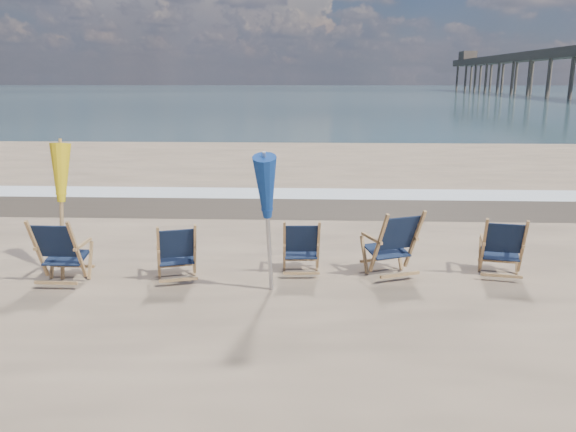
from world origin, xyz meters
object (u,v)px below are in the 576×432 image
at_px(beach_chair_4, 523,250).
at_px(umbrella_yellow, 58,180).
at_px(beach_chair_0, 77,253).
at_px(beach_chair_3, 414,243).
at_px(beach_chair_1, 195,252).
at_px(beach_chair_2, 318,248).
at_px(umbrella_blue, 268,187).

relative_size(beach_chair_4, umbrella_yellow, 0.49).
height_order(beach_chair_0, beach_chair_3, beach_chair_3).
bearing_deg(beach_chair_4, beach_chair_1, 14.22).
bearing_deg(beach_chair_0, beach_chair_2, -169.25).
bearing_deg(beach_chair_1, beach_chair_2, 172.43).
distance_m(beach_chair_1, beach_chair_3, 3.20).
relative_size(beach_chair_0, beach_chair_1, 1.12).
height_order(beach_chair_4, umbrella_blue, umbrella_blue).
bearing_deg(beach_chair_1, beach_chair_4, 165.74).
relative_size(beach_chair_1, beach_chair_4, 0.95).
bearing_deg(umbrella_yellow, umbrella_blue, -13.11).
bearing_deg(umbrella_yellow, beach_chair_1, -5.24).
height_order(beach_chair_1, umbrella_yellow, umbrella_yellow).
bearing_deg(umbrella_yellow, beach_chair_3, 1.90).
relative_size(beach_chair_2, umbrella_blue, 0.44).
distance_m(beach_chair_1, umbrella_yellow, 2.23).
distance_m(beach_chair_4, umbrella_blue, 3.83).
xyz_separation_m(beach_chair_2, umbrella_blue, (-0.67, -0.84, 1.06)).
xyz_separation_m(beach_chair_2, beach_chair_3, (1.41, 0.05, 0.08)).
bearing_deg(beach_chair_4, umbrella_blue, 23.47).
xyz_separation_m(beach_chair_3, umbrella_blue, (-2.08, -0.89, 0.98)).
xyz_separation_m(beach_chair_3, beach_chair_4, (1.53, -0.11, -0.05)).
bearing_deg(umbrella_yellow, beach_chair_0, -50.12).
xyz_separation_m(beach_chair_4, umbrella_yellow, (-6.69, -0.06, 0.97)).
distance_m(beach_chair_0, umbrella_yellow, 1.12).
xyz_separation_m(beach_chair_3, umbrella_yellow, (-5.17, -0.17, 0.92)).
xyz_separation_m(beach_chair_1, beach_chair_4, (4.71, 0.24, 0.02)).
xyz_separation_m(beach_chair_0, beach_chair_4, (6.31, 0.52, -0.03)).
height_order(beach_chair_1, umbrella_blue, umbrella_blue).
xyz_separation_m(beach_chair_1, umbrella_blue, (1.10, -0.54, 1.05)).
distance_m(beach_chair_2, umbrella_yellow, 3.89).
bearing_deg(beach_chair_2, umbrella_blue, 48.22).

